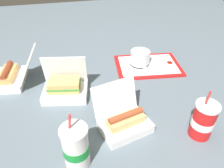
% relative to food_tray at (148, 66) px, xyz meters
% --- Properties ---
extents(ground_plane, '(3.20, 3.20, 0.00)m').
position_rel_food_tray_xyz_m(ground_plane, '(0.30, 0.17, -0.01)').
color(ground_plane, slate).
extents(food_tray, '(0.40, 0.30, 0.01)m').
position_rel_food_tray_xyz_m(food_tray, '(0.00, 0.00, 0.00)').
color(food_tray, red).
rests_on(food_tray, ground_plane).
extents(cake_container, '(0.11, 0.11, 0.08)m').
position_rel_food_tray_xyz_m(cake_container, '(0.05, -0.02, 0.05)').
color(cake_container, black).
rests_on(cake_container, food_tray).
extents(ketchup_cup, '(0.04, 0.04, 0.02)m').
position_rel_food_tray_xyz_m(ketchup_cup, '(-0.11, 0.05, 0.02)').
color(ketchup_cup, white).
rests_on(ketchup_cup, food_tray).
extents(napkin_stack, '(0.13, 0.13, 0.00)m').
position_rel_food_tray_xyz_m(napkin_stack, '(-0.07, -0.03, 0.01)').
color(napkin_stack, white).
rests_on(napkin_stack, food_tray).
extents(plastic_fork, '(0.11, 0.04, 0.00)m').
position_rel_food_tray_xyz_m(plastic_fork, '(-0.00, 0.04, 0.01)').
color(plastic_fork, white).
rests_on(plastic_fork, food_tray).
extents(clamshell_hotdog_corner, '(0.23, 0.23, 0.17)m').
position_rel_food_tray_xyz_m(clamshell_hotdog_corner, '(0.27, 0.43, 0.03)').
color(clamshell_hotdog_corner, white).
rests_on(clamshell_hotdog_corner, ground_plane).
extents(clamshell_sandwich_back, '(0.23, 0.19, 0.19)m').
position_rel_food_tray_xyz_m(clamshell_sandwich_back, '(0.49, 0.16, 0.04)').
color(clamshell_sandwich_back, white).
rests_on(clamshell_sandwich_back, ground_plane).
extents(clamshell_hotdog_front, '(0.24, 0.23, 0.17)m').
position_rel_food_tray_xyz_m(clamshell_hotdog_front, '(0.75, -0.01, 0.03)').
color(clamshell_hotdog_front, white).
rests_on(clamshell_hotdog_front, ground_plane).
extents(soda_cup_center, '(0.09, 0.09, 0.23)m').
position_rel_food_tray_xyz_m(soda_cup_center, '(0.47, 0.55, 0.08)').
color(soda_cup_center, white).
rests_on(soda_cup_center, ground_plane).
extents(soda_cup_corner, '(0.09, 0.09, 0.22)m').
position_rel_food_tray_xyz_m(soda_cup_corner, '(-0.01, 0.53, 0.07)').
color(soda_cup_corner, red).
rests_on(soda_cup_corner, ground_plane).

